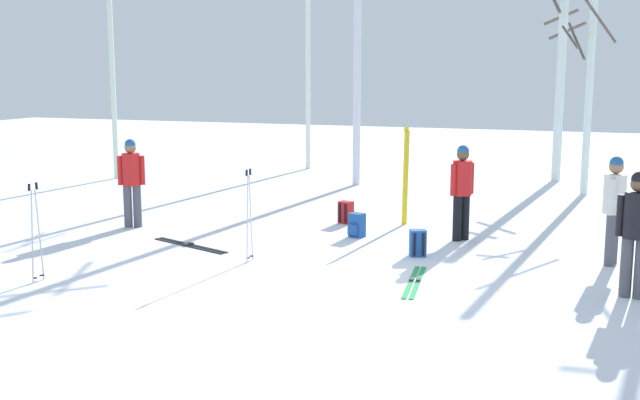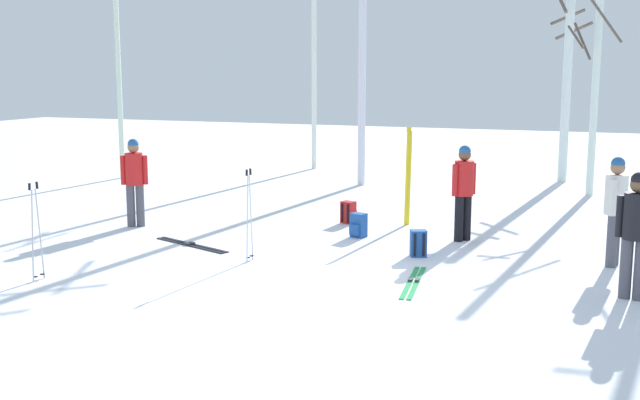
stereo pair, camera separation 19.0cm
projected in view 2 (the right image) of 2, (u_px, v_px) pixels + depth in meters
ground_plane at (310, 290)px, 10.88m from camera, size 60.00×60.00×0.00m
person_1 at (464, 187)px, 13.86m from camera, size 0.36×0.43×1.72m
person_2 at (616, 204)px, 12.08m from camera, size 0.34×0.51×1.72m
person_3 at (636, 227)px, 10.32m from camera, size 0.51×0.34×1.72m
person_4 at (134, 177)px, 15.12m from camera, size 0.48×0.34×1.72m
ski_pair_planted_0 at (408, 177)px, 15.29m from camera, size 0.10×0.15×1.93m
ski_pair_lying_0 at (413, 282)px, 11.27m from camera, size 0.39×1.77×0.05m
ski_pair_lying_1 at (191, 245)px, 13.64m from camera, size 1.73×0.80×0.05m
ski_poles_0 at (36, 229)px, 11.28m from camera, size 0.07×0.25×1.44m
ski_poles_1 at (249, 212)px, 12.41m from camera, size 0.07×0.23×1.49m
backpack_0 at (358, 225)px, 14.29m from camera, size 0.31×0.33×0.44m
backpack_1 at (418, 244)px, 12.82m from camera, size 0.32×0.34×0.44m
backpack_2 at (349, 213)px, 15.57m from camera, size 0.31×0.33×0.44m
birch_tree_0 at (118, 52)px, 21.43m from camera, size 1.42×1.00×6.93m
birch_tree_1 at (314, 52)px, 23.45m from camera, size 1.31×1.31×7.09m
birch_tree_2 at (362, 40)px, 20.06m from camera, size 1.21×1.18×7.27m
birch_tree_3 at (567, 77)px, 20.85m from camera, size 1.17×1.19×5.41m
birch_tree_4 at (595, 73)px, 18.50m from camera, size 1.28×1.03×5.71m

